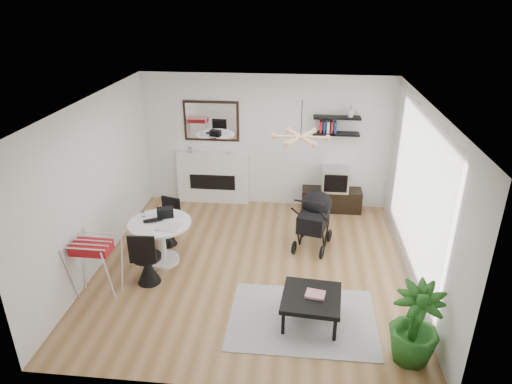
# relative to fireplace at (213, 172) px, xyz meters

# --- Properties ---
(floor) EXTENTS (5.00, 5.00, 0.00)m
(floor) POSITION_rel_fireplace_xyz_m (1.10, -2.42, -0.69)
(floor) COLOR olive
(floor) RESTS_ON ground
(ceiling) EXTENTS (5.00, 5.00, 0.00)m
(ceiling) POSITION_rel_fireplace_xyz_m (1.10, -2.42, 2.01)
(ceiling) COLOR white
(ceiling) RESTS_ON wall_back
(wall_back) EXTENTS (5.00, 0.00, 5.00)m
(wall_back) POSITION_rel_fireplace_xyz_m (1.10, 0.08, 0.66)
(wall_back) COLOR white
(wall_back) RESTS_ON floor
(wall_left) EXTENTS (0.00, 5.00, 5.00)m
(wall_left) POSITION_rel_fireplace_xyz_m (-1.40, -2.42, 0.66)
(wall_left) COLOR white
(wall_left) RESTS_ON floor
(wall_right) EXTENTS (0.00, 5.00, 5.00)m
(wall_right) POSITION_rel_fireplace_xyz_m (3.60, -2.42, 0.66)
(wall_right) COLOR white
(wall_right) RESTS_ON floor
(sheer_curtain) EXTENTS (0.04, 3.60, 2.60)m
(sheer_curtain) POSITION_rel_fireplace_xyz_m (3.50, -2.22, 0.66)
(sheer_curtain) COLOR white
(sheer_curtain) RESTS_ON wall_right
(fireplace) EXTENTS (1.50, 0.17, 2.16)m
(fireplace) POSITION_rel_fireplace_xyz_m (0.00, 0.00, 0.00)
(fireplace) COLOR white
(fireplace) RESTS_ON floor
(shelf_lower) EXTENTS (0.90, 0.25, 0.04)m
(shelf_lower) POSITION_rel_fireplace_xyz_m (2.47, -0.05, 0.91)
(shelf_lower) COLOR black
(shelf_lower) RESTS_ON wall_back
(shelf_upper) EXTENTS (0.90, 0.25, 0.04)m
(shelf_upper) POSITION_rel_fireplace_xyz_m (2.47, -0.05, 1.23)
(shelf_upper) COLOR black
(shelf_upper) RESTS_ON wall_back
(pendant_lamp) EXTENTS (0.90, 0.90, 0.10)m
(pendant_lamp) POSITION_rel_fireplace_xyz_m (1.80, -2.12, 1.46)
(pendant_lamp) COLOR tan
(pendant_lamp) RESTS_ON ceiling
(tv_console) EXTENTS (1.20, 0.42, 0.45)m
(tv_console) POSITION_rel_fireplace_xyz_m (2.47, -0.14, -0.46)
(tv_console) COLOR black
(tv_console) RESTS_ON floor
(crt_tv) EXTENTS (0.53, 0.46, 0.46)m
(crt_tv) POSITION_rel_fireplace_xyz_m (2.52, -0.15, -0.00)
(crt_tv) COLOR #B6B6B9
(crt_tv) RESTS_ON tv_console
(dining_table) EXTENTS (1.01, 1.01, 0.74)m
(dining_table) POSITION_rel_fireplace_xyz_m (-0.41, -2.40, -0.20)
(dining_table) COLOR white
(dining_table) RESTS_ON floor
(laptop) EXTENTS (0.37, 0.31, 0.02)m
(laptop) POSITION_rel_fireplace_xyz_m (-0.50, -2.42, 0.07)
(laptop) COLOR black
(laptop) RESTS_ON dining_table
(black_bag) EXTENTS (0.30, 0.24, 0.16)m
(black_bag) POSITION_rel_fireplace_xyz_m (-0.36, -2.21, 0.13)
(black_bag) COLOR black
(black_bag) RESTS_ON dining_table
(newspaper) EXTENTS (0.41, 0.35, 0.01)m
(newspaper) POSITION_rel_fireplace_xyz_m (-0.22, -2.55, 0.06)
(newspaper) COLOR silver
(newspaper) RESTS_ON dining_table
(drinking_glass) EXTENTS (0.05, 0.05, 0.09)m
(drinking_glass) POSITION_rel_fireplace_xyz_m (-0.73, -2.25, 0.10)
(drinking_glass) COLOR white
(drinking_glass) RESTS_ON dining_table
(chair_far) EXTENTS (0.44, 0.45, 0.84)m
(chair_far) POSITION_rel_fireplace_xyz_m (-0.48, -1.83, -0.42)
(chair_far) COLOR black
(chair_far) RESTS_ON floor
(chair_near) EXTENTS (0.44, 0.45, 0.92)m
(chair_near) POSITION_rel_fireplace_xyz_m (-0.45, -3.01, -0.39)
(chair_near) COLOR black
(chair_near) RESTS_ON floor
(drying_rack) EXTENTS (0.64, 0.60, 0.94)m
(drying_rack) POSITION_rel_fireplace_xyz_m (-1.08, -3.37, -0.19)
(drying_rack) COLOR white
(drying_rack) RESTS_ON floor
(stroller) EXTENTS (0.74, 0.96, 1.08)m
(stroller) POSITION_rel_fireplace_xyz_m (2.09, -1.60, -0.22)
(stroller) COLOR black
(stroller) RESTS_ON floor
(rug) EXTENTS (2.01, 1.45, 0.01)m
(rug) POSITION_rel_fireplace_xyz_m (1.93, -3.64, -0.68)
(rug) COLOR #A3A3A3
(rug) RESTS_ON floor
(coffee_table) EXTENTS (0.84, 0.84, 0.40)m
(coffee_table) POSITION_rel_fireplace_xyz_m (2.03, -3.65, -0.32)
(coffee_table) COLOR black
(coffee_table) RESTS_ON rug
(magazines) EXTENTS (0.29, 0.25, 0.04)m
(magazines) POSITION_rel_fireplace_xyz_m (2.08, -3.64, -0.25)
(magazines) COLOR #B72D3A
(magazines) RESTS_ON coffee_table
(potted_plant) EXTENTS (0.75, 0.75, 1.06)m
(potted_plant) POSITION_rel_fireplace_xyz_m (3.25, -4.23, -0.15)
(potted_plant) COLOR #205919
(potted_plant) RESTS_ON floor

